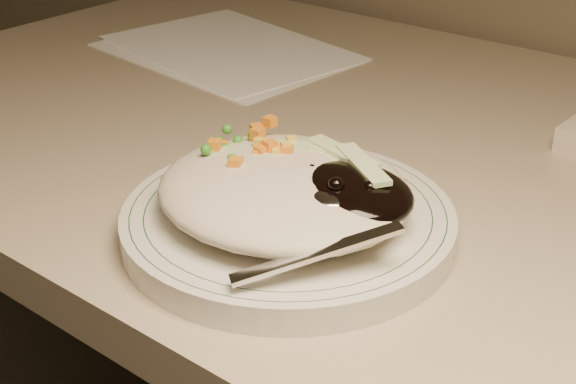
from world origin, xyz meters
The scene contains 5 objects.
desk centered at (0.00, 1.38, 0.54)m, with size 1.40×0.70×0.74m.
plate centered at (-0.06, 1.18, 0.75)m, with size 0.25×0.25×0.02m, color silver.
plate_rim centered at (-0.06, 1.18, 0.76)m, with size 0.24×0.24×0.00m.
meal centered at (-0.05, 1.18, 0.78)m, with size 0.21×0.19×0.05m.
papers centered at (-0.40, 1.49, 0.74)m, with size 0.34×0.27×0.00m.
Camera 1 is at (0.27, 0.77, 1.05)m, focal length 50.00 mm.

